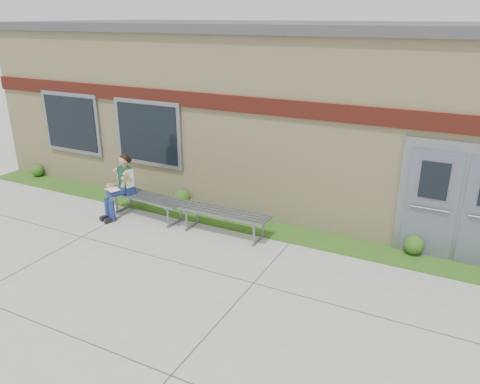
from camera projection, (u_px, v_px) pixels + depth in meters
The scene contains 9 objects.
ground at pixel (189, 283), 8.14m from camera, with size 80.00×80.00×0.00m, color #9E9E99.
grass_strip at pixel (253, 226), 10.31m from camera, with size 16.00×0.80×0.02m, color #1B4813.
school_building at pixel (309, 106), 12.38m from camera, with size 16.20×6.22×4.20m.
bench_left at pixel (148, 201), 10.69m from camera, with size 2.01×0.72×0.51m.
bench_right at pixel (224, 216), 9.84m from camera, with size 2.00×0.56×0.52m.
girl at pixel (121, 184), 10.62m from camera, with size 0.57×0.90×1.45m.
shrub_west at pixel (38, 170), 13.41m from camera, with size 0.35×0.35×0.35m, color #1B4813.
shrub_mid at pixel (182, 198), 11.30m from camera, with size 0.42×0.42×0.42m, color #1B4813.
shrub_east at pixel (414, 245), 9.04m from camera, with size 0.38×0.38×0.38m, color #1B4813.
Camera 1 is at (3.98, -5.88, 4.38)m, focal length 35.00 mm.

